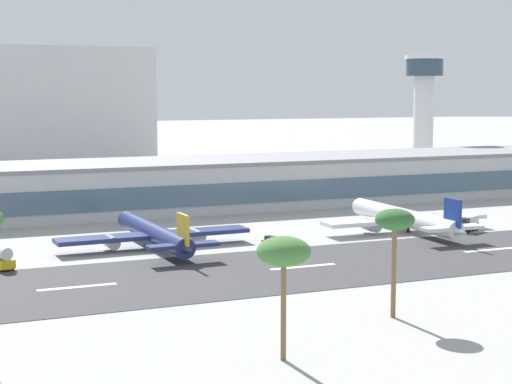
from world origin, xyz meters
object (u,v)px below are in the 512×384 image
at_px(distant_hotel_block, 21,111).
at_px(service_box_truck_2, 468,223).
at_px(airliner_navy_tail_gate_1, 408,219).
at_px(palm_tree_2, 284,253).
at_px(terminal_building, 206,183).
at_px(service_baggage_tug_0, 270,242).
at_px(control_tower, 424,102).
at_px(palm_tree_1, 395,223).
at_px(airliner_gold_tail_gate_0, 156,234).

bearing_deg(distant_hotel_block, service_box_truck_2, -67.18).
distance_m(airliner_navy_tail_gate_1, palm_tree_2, 89.98).
bearing_deg(terminal_building, service_baggage_tug_0, -97.33).
height_order(control_tower, airliner_navy_tail_gate_1, control_tower).
bearing_deg(airliner_navy_tail_gate_1, palm_tree_1, 146.06).
bearing_deg(distant_hotel_block, airliner_navy_tail_gate_1, -70.39).
relative_size(terminal_building, service_baggage_tug_0, 60.77).
bearing_deg(airliner_gold_tail_gate_0, airliner_navy_tail_gate_1, -94.51).
bearing_deg(palm_tree_1, control_tower, 54.71).
xyz_separation_m(service_baggage_tug_0, palm_tree_2, (-26.01, -62.12, 10.91)).
bearing_deg(service_box_truck_2, distant_hotel_block, -95.43).
bearing_deg(service_baggage_tug_0, palm_tree_1, 152.67).
height_order(palm_tree_1, palm_tree_2, palm_tree_1).
relative_size(airliner_gold_tail_gate_0, service_baggage_tug_0, 11.64).
relative_size(airliner_gold_tail_gate_0, service_box_truck_2, 6.46).
height_order(service_baggage_tug_0, palm_tree_1, palm_tree_1).
xyz_separation_m(terminal_building, service_baggage_tug_0, (-7.35, -57.17, -5.15)).
relative_size(service_baggage_tug_0, palm_tree_2, 0.26).
distance_m(service_baggage_tug_0, palm_tree_1, 53.27).
xyz_separation_m(airliner_gold_tail_gate_0, palm_tree_1, (15.08, -58.85, 9.80)).
xyz_separation_m(terminal_building, distant_hotel_block, (-31.15, 108.82, 16.53)).
relative_size(control_tower, service_box_truck_2, 6.49).
distance_m(control_tower, palm_tree_1, 185.53).
bearing_deg(distant_hotel_block, palm_tree_1, -85.16).
xyz_separation_m(terminal_building, airliner_navy_tail_gate_1, (26.36, -52.61, -3.33)).
height_order(airliner_navy_tail_gate_1, palm_tree_2, palm_tree_2).
distance_m(service_baggage_tug_0, palm_tree_2, 68.23).
relative_size(control_tower, service_baggage_tug_0, 11.70).
xyz_separation_m(terminal_building, service_box_truck_2, (38.54, -56.82, -4.41)).
bearing_deg(airliner_gold_tail_gate_0, terminal_building, -30.84).
bearing_deg(distant_hotel_block, terminal_building, -74.03).
bearing_deg(service_box_truck_2, terminal_building, -84.10).
height_order(service_baggage_tug_0, service_box_truck_2, service_box_truck_2).
relative_size(terminal_building, service_box_truck_2, 33.72).
bearing_deg(terminal_building, distant_hotel_block, 105.97).
distance_m(airliner_gold_tail_gate_0, palm_tree_1, 61.54).
xyz_separation_m(terminal_building, control_tower, (94.19, 42.14, 19.75)).
distance_m(airliner_navy_tail_gate_1, palm_tree_1, 69.20).
relative_size(service_baggage_tug_0, service_box_truck_2, 0.55).
relative_size(terminal_building, palm_tree_1, 15.02).
bearing_deg(airliner_navy_tail_gate_1, airliner_gold_tail_gate_0, 88.12).
bearing_deg(control_tower, palm_tree_1, -125.29).
height_order(control_tower, palm_tree_1, control_tower).
bearing_deg(service_baggage_tug_0, palm_tree_2, 135.86).
xyz_separation_m(control_tower, palm_tree_2, (-127.55, -161.43, -13.99)).
bearing_deg(control_tower, distant_hotel_block, 151.99).
height_order(terminal_building, airliner_gold_tail_gate_0, terminal_building).
height_order(service_box_truck_2, palm_tree_2, palm_tree_2).
relative_size(control_tower, distant_hotel_block, 0.45).
distance_m(airliner_gold_tail_gate_0, airliner_navy_tail_gate_1, 54.20).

